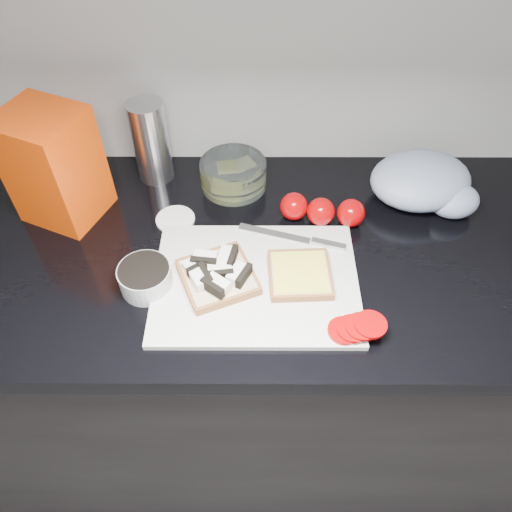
{
  "coord_description": "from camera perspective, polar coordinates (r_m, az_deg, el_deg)",
  "views": [
    {
      "loc": [
        0.0,
        0.49,
        1.68
      ],
      "look_at": [
        0.0,
        1.12,
        0.95
      ],
      "focal_mm": 35.0,
      "sensor_mm": 36.0,
      "label": 1
    }
  ],
  "objects": [
    {
      "name": "knife",
      "position": [
        1.05,
        5.64,
        1.87
      ],
      "size": [
        0.23,
        0.08,
        0.01
      ],
      "rotation": [
        0.0,
        0.0,
        -0.29
      ],
      "color": "#B1B1B5",
      "rests_on": "cutting_board"
    },
    {
      "name": "bread_bag",
      "position": [
        1.13,
        -22.07,
        9.48
      ],
      "size": [
        0.2,
        0.19,
        0.25
      ],
      "primitive_type": "cube",
      "rotation": [
        0.0,
        0.0,
        -0.41
      ],
      "color": "red",
      "rests_on": "countertop"
    },
    {
      "name": "glass_bowl",
      "position": [
        1.17,
        -2.61,
        9.31
      ],
      "size": [
        0.15,
        0.15,
        0.06
      ],
      "rotation": [
        0.0,
        0.0,
        0.17
      ],
      "color": "silver",
      "rests_on": "countertop"
    },
    {
      "name": "base_cabinet",
      "position": [
        1.44,
        -0.08,
        -11.47
      ],
      "size": [
        3.5,
        0.6,
        0.86
      ],
      "primitive_type": "cube",
      "color": "black",
      "rests_on": "ground"
    },
    {
      "name": "countertop",
      "position": [
        1.07,
        -0.11,
        0.57
      ],
      "size": [
        3.5,
        0.64,
        0.04
      ],
      "primitive_type": "cube",
      "color": "black",
      "rests_on": "base_cabinet"
    },
    {
      "name": "seed_tub",
      "position": [
        0.98,
        -12.54,
        -2.34
      ],
      "size": [
        0.1,
        0.1,
        0.05
      ],
      "color": "#AEB3B4",
      "rests_on": "countertop"
    },
    {
      "name": "bread_right",
      "position": [
        0.98,
        5.04,
        -2.12
      ],
      "size": [
        0.13,
        0.13,
        0.02
      ],
      "rotation": [
        0.0,
        0.0,
        0.04
      ],
      "color": "#CAB88E",
      "rests_on": "cutting_board"
    },
    {
      "name": "tub_lid",
      "position": [
        1.12,
        -9.2,
        4.16
      ],
      "size": [
        0.11,
        0.11,
        0.01
      ],
      "primitive_type": "cylinder",
      "rotation": [
        0.0,
        0.0,
        -0.29
      ],
      "color": "white",
      "rests_on": "countertop"
    },
    {
      "name": "tomato_slices",
      "position": [
        0.92,
        11.48,
        -8.02
      ],
      "size": [
        0.12,
        0.08,
        0.02
      ],
      "rotation": [
        0.0,
        0.0,
        -0.37
      ],
      "color": "#9B0305",
      "rests_on": "cutting_board"
    },
    {
      "name": "steel_canister",
      "position": [
        1.18,
        -11.91,
        12.67
      ],
      "size": [
        0.08,
        0.08,
        0.2
      ],
      "primitive_type": "cylinder",
      "color": "silver",
      "rests_on": "countertop"
    },
    {
      "name": "bread_left",
      "position": [
        0.97,
        -4.49,
        -2.17
      ],
      "size": [
        0.18,
        0.18,
        0.04
      ],
      "rotation": [
        0.0,
        0.0,
        0.4
      ],
      "color": "#CAB88E",
      "rests_on": "cutting_board"
    },
    {
      "name": "cutting_board",
      "position": [
        0.98,
        -0.01,
        -3.01
      ],
      "size": [
        0.4,
        0.3,
        0.01
      ],
      "primitive_type": "cube",
      "color": "silver",
      "rests_on": "countertop"
    },
    {
      "name": "grocery_bag",
      "position": [
        1.19,
        18.77,
        7.91
      ],
      "size": [
        0.26,
        0.23,
        0.1
      ],
      "rotation": [
        0.0,
        0.0,
        0.21
      ],
      "color": "#96A0B8",
      "rests_on": "countertop"
    },
    {
      "name": "whole_tomatoes",
      "position": [
        1.09,
        7.53,
        5.19
      ],
      "size": [
        0.18,
        0.08,
        0.06
      ],
      "rotation": [
        0.0,
        0.0,
        0.26
      ],
      "color": "#9B0305",
      "rests_on": "countertop"
    }
  ]
}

